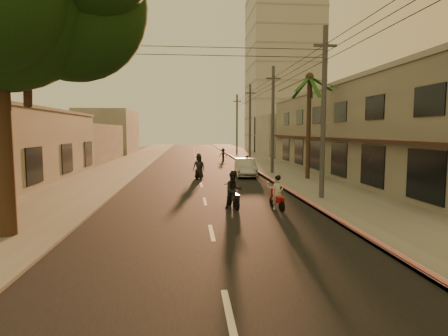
{
  "coord_description": "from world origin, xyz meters",
  "views": [
    {
      "loc": [
        -0.75,
        -11.08,
        3.64
      ],
      "look_at": [
        1.0,
        8.09,
        1.74
      ],
      "focal_mm": 30.0,
      "sensor_mm": 36.0,
      "label": 1
    }
  ],
  "objects_px": {
    "scooter_far_a": "(199,167)",
    "scooter_far_b": "(223,155)",
    "scooter_mid_a": "(233,191)",
    "palm_tree": "(309,83)",
    "scooter_red": "(277,194)",
    "parked_car": "(246,168)",
    "scooter_mid_b": "(247,166)"
  },
  "relations": [
    {
      "from": "scooter_far_a",
      "to": "scooter_far_b",
      "type": "distance_m",
      "value": 17.74
    },
    {
      "from": "scooter_far_a",
      "to": "scooter_mid_a",
      "type": "bearing_deg",
      "value": -69.5
    },
    {
      "from": "palm_tree",
      "to": "scooter_red",
      "type": "distance_m",
      "value": 12.99
    },
    {
      "from": "scooter_far_a",
      "to": "parked_car",
      "type": "relative_size",
      "value": 0.44
    },
    {
      "from": "palm_tree",
      "to": "scooter_mid_b",
      "type": "relative_size",
      "value": 5.09
    },
    {
      "from": "palm_tree",
      "to": "scooter_red",
      "type": "xyz_separation_m",
      "value": [
        -4.72,
        -10.25,
        -6.43
      ]
    },
    {
      "from": "scooter_mid_a",
      "to": "scooter_mid_b",
      "type": "relative_size",
      "value": 1.14
    },
    {
      "from": "scooter_far_b",
      "to": "parked_car",
      "type": "bearing_deg",
      "value": -85.87
    },
    {
      "from": "palm_tree",
      "to": "scooter_far_b",
      "type": "distance_m",
      "value": 20.35
    },
    {
      "from": "scooter_mid_a",
      "to": "scooter_red",
      "type": "bearing_deg",
      "value": -23.74
    },
    {
      "from": "palm_tree",
      "to": "scooter_far_b",
      "type": "xyz_separation_m",
      "value": [
        -4.66,
        18.74,
        -6.43
      ]
    },
    {
      "from": "scooter_red",
      "to": "scooter_far_a",
      "type": "height_order",
      "value": "scooter_far_a"
    },
    {
      "from": "scooter_mid_a",
      "to": "palm_tree",
      "type": "bearing_deg",
      "value": 46.08
    },
    {
      "from": "scooter_red",
      "to": "scooter_mid_b",
      "type": "height_order",
      "value": "scooter_red"
    },
    {
      "from": "scooter_red",
      "to": "scooter_mid_a",
      "type": "xyz_separation_m",
      "value": [
        -1.99,
        0.51,
        0.1
      ]
    },
    {
      "from": "scooter_red",
      "to": "parked_car",
      "type": "bearing_deg",
      "value": 78.68
    },
    {
      "from": "palm_tree",
      "to": "scooter_mid_a",
      "type": "xyz_separation_m",
      "value": [
        -6.72,
        -9.74,
        -6.32
      ]
    },
    {
      "from": "scooter_mid_b",
      "to": "scooter_far_a",
      "type": "height_order",
      "value": "scooter_far_a"
    },
    {
      "from": "scooter_red",
      "to": "scooter_mid_b",
      "type": "distance_m",
      "value": 14.27
    },
    {
      "from": "scooter_far_b",
      "to": "parked_car",
      "type": "distance_m",
      "value": 16.26
    },
    {
      "from": "parked_car",
      "to": "scooter_far_a",
      "type": "bearing_deg",
      "value": -159.71
    },
    {
      "from": "palm_tree",
      "to": "scooter_far_a",
      "type": "distance_m",
      "value": 10.3
    },
    {
      "from": "scooter_far_a",
      "to": "scooter_far_b",
      "type": "xyz_separation_m",
      "value": [
        3.41,
        17.41,
        -0.17
      ]
    },
    {
      "from": "parked_car",
      "to": "scooter_mid_b",
      "type": "bearing_deg",
      "value": 80.73
    },
    {
      "from": "scooter_mid_b",
      "to": "scooter_far_b",
      "type": "relative_size",
      "value": 1.0
    },
    {
      "from": "scooter_mid_a",
      "to": "parked_car",
      "type": "distance_m",
      "value": 12.46
    },
    {
      "from": "scooter_red",
      "to": "scooter_far_a",
      "type": "bearing_deg",
      "value": 96.67
    },
    {
      "from": "palm_tree",
      "to": "scooter_red",
      "type": "bearing_deg",
      "value": -114.72
    },
    {
      "from": "scooter_mid_b",
      "to": "parked_car",
      "type": "distance_m",
      "value": 1.55
    },
    {
      "from": "scooter_far_a",
      "to": "scooter_red",
      "type": "bearing_deg",
      "value": -60.36
    },
    {
      "from": "scooter_mid_b",
      "to": "parked_car",
      "type": "bearing_deg",
      "value": -119.33
    },
    {
      "from": "scooter_far_a",
      "to": "parked_car",
      "type": "height_order",
      "value": "scooter_far_a"
    }
  ]
}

